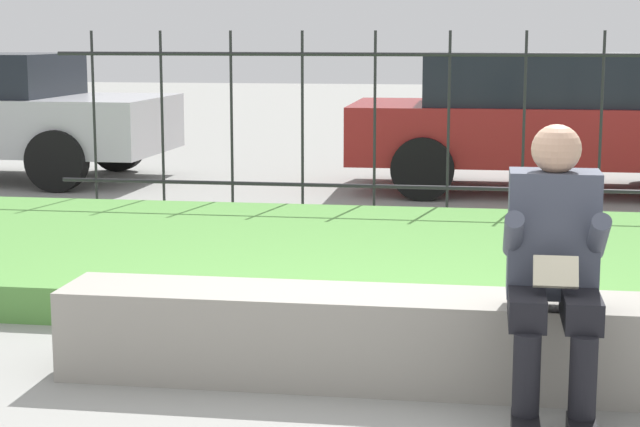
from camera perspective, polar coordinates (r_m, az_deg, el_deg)
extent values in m
plane|color=gray|center=(5.03, 1.37, -8.92)|extent=(60.00, 60.00, 0.00)
cube|color=gray|center=(4.95, 3.88, -6.70)|extent=(3.10, 0.46, 0.42)
cube|color=slate|center=(5.00, 3.86, -8.59)|extent=(2.98, 0.42, 0.08)
cylinder|color=black|center=(4.38, 10.95, -8.42)|extent=(0.11, 0.11, 0.33)
cube|color=black|center=(4.52, 10.95, -4.87)|extent=(0.15, 0.42, 0.13)
cylinder|color=black|center=(4.39, 13.85, -8.47)|extent=(0.11, 0.11, 0.33)
cube|color=black|center=(4.53, 13.74, -4.92)|extent=(0.15, 0.42, 0.13)
cube|color=#424756|center=(4.67, 12.32, -1.05)|extent=(0.38, 0.24, 0.54)
sphere|color=tan|center=(4.60, 12.49, 3.37)|extent=(0.21, 0.21, 0.21)
cylinder|color=#424756|center=(4.50, 10.27, -1.12)|extent=(0.08, 0.29, 0.24)
cylinder|color=#424756|center=(4.53, 14.61, -1.22)|extent=(0.08, 0.29, 0.24)
cube|color=beige|center=(4.44, 12.46, -3.06)|extent=(0.18, 0.09, 0.13)
cube|color=#569342|center=(7.19, 3.74, -2.43)|extent=(8.15, 3.15, 0.21)
cylinder|color=#232326|center=(9.02, 4.85, 1.42)|extent=(6.15, 0.03, 0.03)
cylinder|color=#232326|center=(8.93, 4.95, 8.45)|extent=(6.15, 0.03, 0.03)
cylinder|color=#232326|center=(9.57, -11.94, 4.65)|extent=(0.02, 0.02, 1.63)
cylinder|color=#232326|center=(9.37, -8.41, 4.65)|extent=(0.02, 0.02, 1.63)
cylinder|color=#232326|center=(9.20, -4.73, 4.63)|extent=(0.02, 0.02, 1.63)
cylinder|color=#232326|center=(9.08, -0.94, 4.60)|extent=(0.02, 0.02, 1.63)
cylinder|color=#232326|center=(8.99, 2.93, 4.54)|extent=(0.02, 0.02, 1.63)
cylinder|color=#232326|center=(8.95, 6.86, 4.46)|extent=(0.02, 0.02, 1.63)
cylinder|color=#232326|center=(8.95, 10.81, 4.36)|extent=(0.02, 0.02, 1.63)
cylinder|color=#232326|center=(8.99, 14.74, 4.24)|extent=(0.02, 0.02, 1.63)
cylinder|color=black|center=(11.25, -13.86, 2.74)|extent=(0.64, 0.22, 0.64)
cylinder|color=black|center=(12.82, -10.71, 3.66)|extent=(0.64, 0.22, 0.64)
cube|color=maroon|center=(11.22, 12.20, 4.24)|extent=(4.07, 1.75, 0.58)
cube|color=black|center=(11.18, 11.47, 7.06)|extent=(2.24, 1.53, 0.51)
cylinder|color=black|center=(10.41, 5.49, 2.39)|extent=(0.62, 0.20, 0.62)
cylinder|color=black|center=(12.08, 5.93, 3.37)|extent=(0.62, 0.20, 0.62)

